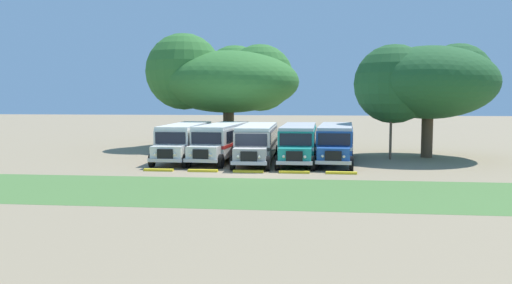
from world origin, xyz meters
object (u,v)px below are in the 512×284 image
parked_bus_slot_2 (257,141)px  broad_shade_tree (226,79)px  secondary_tree (425,83)px  parked_bus_slot_0 (185,140)px  parked_bus_slot_1 (222,140)px  parked_bus_slot_3 (299,141)px  utility_pole (391,111)px  parked_bus_slot_4 (336,141)px

parked_bus_slot_2 → broad_shade_tree: size_ratio=0.73×
secondary_tree → parked_bus_slot_0: bearing=-169.1°
parked_bus_slot_1 → parked_bus_slot_3: same height
utility_pole → parked_bus_slot_1: bearing=-172.7°
parked_bus_slot_1 → parked_bus_slot_2: (2.93, -0.91, 0.00)m
parked_bus_slot_4 → utility_pole: size_ratio=1.50×
parked_bus_slot_1 → utility_pole: bearing=101.9°
parked_bus_slot_3 → secondary_tree: 11.96m
parked_bus_slot_4 → broad_shade_tree: bearing=-132.7°
utility_pole → secondary_tree: bearing=33.3°
parked_bus_slot_2 → broad_shade_tree: broad_shade_tree is taller
parked_bus_slot_3 → parked_bus_slot_4: (2.85, 0.42, 0.00)m
parked_bus_slot_1 → parked_bus_slot_3: size_ratio=1.01×
parked_bus_slot_0 → broad_shade_tree: (1.42, 11.25, 5.24)m
parked_bus_slot_0 → utility_pole: utility_pole is taller
parked_bus_slot_0 → parked_bus_slot_2: same height
broad_shade_tree → parked_bus_slot_4: bearing=-47.0°
parked_bus_slot_0 → parked_bus_slot_4: (11.91, -0.00, 0.00)m
parked_bus_slot_2 → parked_bus_slot_3: (3.16, 0.43, 0.00)m
parked_bus_slot_3 → parked_bus_slot_1: bearing=-93.1°
parked_bus_slot_1 → secondary_tree: bearing=107.3°
parked_bus_slot_0 → parked_bus_slot_3: (9.07, -0.42, 0.00)m
secondary_tree → parked_bus_slot_3: bearing=-158.0°
secondary_tree → utility_pole: size_ratio=1.59×
parked_bus_slot_1 → parked_bus_slot_2: 3.06m
parked_bus_slot_4 → utility_pole: utility_pole is taller
parked_bus_slot_2 → parked_bus_slot_1: bearing=-107.8°
parked_bus_slot_0 → parked_bus_slot_2: (5.90, -0.86, 0.00)m
parked_bus_slot_4 → secondary_tree: size_ratio=0.95×
parked_bus_slot_0 → parked_bus_slot_1: same height
parked_bus_slot_3 → secondary_tree: secondary_tree is taller
parked_bus_slot_2 → parked_bus_slot_3: 3.19m
parked_bus_slot_0 → secondary_tree: size_ratio=0.94×
parked_bus_slot_4 → broad_shade_tree: broad_shade_tree is taller
broad_shade_tree → secondary_tree: 19.42m
parked_bus_slot_4 → parked_bus_slot_1: bearing=-86.0°
parked_bus_slot_0 → parked_bus_slot_4: 11.91m
parked_bus_slot_2 → parked_bus_slot_4: size_ratio=0.99×
parked_bus_slot_3 → broad_shade_tree: 14.91m
parked_bus_slot_4 → parked_bus_slot_2: bearing=-77.6°
secondary_tree → broad_shade_tree: bearing=157.2°
parked_bus_slot_2 → parked_bus_slot_3: size_ratio=1.00×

